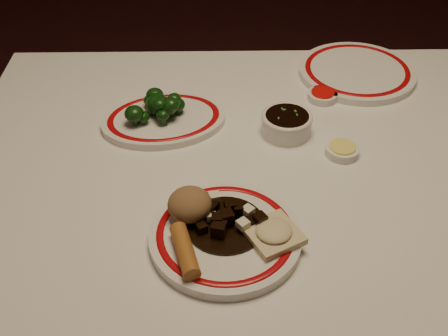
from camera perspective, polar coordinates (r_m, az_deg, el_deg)
The scene contains 12 objects.
dining_table at distance 1.10m, azimuth 5.00°, elevation -3.72°, with size 1.20×0.90×0.75m.
main_plate at distance 0.89m, azimuth 0.13°, elevation -6.91°, with size 0.30×0.30×0.02m.
rice_mound at distance 0.90m, azimuth -3.50°, elevation -3.72°, with size 0.07×0.07×0.05m, color brown.
spring_roll at distance 0.85m, azimuth -4.00°, elevation -8.37°, with size 0.03×0.03×0.10m, color #A56428.
fried_wonton at distance 0.88m, azimuth 5.06°, elevation -6.58°, with size 0.10×0.10×0.02m.
stirfry_heap at distance 0.89m, azimuth 0.24°, elevation -5.34°, with size 0.13×0.13×0.03m.
broccoli_plate at distance 1.15m, azimuth -6.12°, elevation 4.93°, with size 0.28×0.26×0.02m.
broccoli_pile at distance 1.13m, azimuth -6.58°, elevation 6.34°, with size 0.12×0.11×0.05m.
soy_bowl at distance 1.11m, azimuth 6.37°, elevation 4.44°, with size 0.10×0.10×0.04m.
sweet_sour_dish at distance 1.23m, azimuth 9.97°, elevation 7.26°, with size 0.06×0.06×0.02m.
mustard_dish at distance 1.08m, azimuth 11.90°, elevation 1.78°, with size 0.06×0.06×0.02m.
far_plate at distance 1.33m, azimuth 13.34°, elevation 9.51°, with size 0.27×0.27×0.02m.
Camera 1 is at (-0.11, -0.79, 1.41)m, focal length 45.00 mm.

